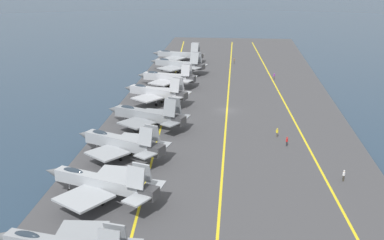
% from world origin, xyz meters
% --- Properties ---
extents(ground_plane, '(2000.00, 2000.00, 0.00)m').
position_xyz_m(ground_plane, '(0.00, 0.00, 0.00)').
color(ground_plane, '#23384C').
extents(carrier_deck, '(200.55, 47.48, 0.40)m').
position_xyz_m(carrier_deck, '(0.00, 0.00, 0.20)').
color(carrier_deck, '#424244').
rests_on(carrier_deck, ground).
extents(deck_stripe_foul_line, '(180.20, 10.98, 0.01)m').
position_xyz_m(deck_stripe_foul_line, '(0.00, -13.06, 0.40)').
color(deck_stripe_foul_line, yellow).
rests_on(deck_stripe_foul_line, carrier_deck).
extents(deck_stripe_centerline, '(180.49, 0.36, 0.01)m').
position_xyz_m(deck_stripe_centerline, '(0.00, 0.00, 0.40)').
color(deck_stripe_centerline, yellow).
rests_on(deck_stripe_centerline, carrier_deck).
extents(deck_stripe_edge_line, '(180.14, 12.00, 0.01)m').
position_xyz_m(deck_stripe_edge_line, '(0.00, 13.06, 0.40)').
color(deck_stripe_edge_line, yellow).
rests_on(deck_stripe_edge_line, carrier_deck).
extents(parked_jet_second, '(13.90, 17.39, 6.13)m').
position_xyz_m(parked_jet_second, '(-41.66, 15.56, 2.98)').
color(parked_jet_second, '#9EA3A8').
rests_on(parked_jet_second, carrier_deck).
extents(parked_jet_third, '(12.70, 16.52, 6.23)m').
position_xyz_m(parked_jet_third, '(-26.97, 16.48, 2.92)').
color(parked_jet_third, '#93999E').
rests_on(parked_jet_third, carrier_deck).
extents(parked_jet_fourth, '(12.60, 16.97, 6.44)m').
position_xyz_m(parked_jet_fourth, '(-11.91, 15.03, 2.76)').
color(parked_jet_fourth, gray).
rests_on(parked_jet_fourth, carrier_deck).
extents(parked_jet_fifth, '(12.71, 15.94, 6.58)m').
position_xyz_m(parked_jet_fifth, '(3.39, 15.72, 3.13)').
color(parked_jet_fifth, '#A8AAAF').
rests_on(parked_jet_fifth, carrier_deck).
extents(parked_jet_sixth, '(12.90, 15.49, 6.02)m').
position_xyz_m(parked_jet_sixth, '(19.28, 15.48, 2.73)').
color(parked_jet_sixth, '#A8AAAF').
rests_on(parked_jet_sixth, carrier_deck).
extents(parked_jet_seventh, '(13.65, 17.29, 6.45)m').
position_xyz_m(parked_jet_seventh, '(34.58, 14.64, 2.91)').
color(parked_jet_seventh, '#93999E').
rests_on(parked_jet_seventh, carrier_deck).
extents(parked_jet_eighth, '(12.97, 16.64, 6.35)m').
position_xyz_m(parked_jet_eighth, '(49.59, 16.14, 2.78)').
color(parked_jet_eighth, '#93999E').
rests_on(parked_jet_eighth, carrier_deck).
extents(crew_red_vest, '(0.45, 0.39, 1.69)m').
position_xyz_m(crew_red_vest, '(-19.67, -10.59, 1.33)').
color(crew_red_vest, '#232328').
rests_on(crew_red_vest, carrier_deck).
extents(crew_white_vest, '(0.46, 0.41, 1.73)m').
position_xyz_m(crew_white_vest, '(-32.83, -17.38, 1.35)').
color(crew_white_vest, '#383328').
rests_on(crew_white_vest, carrier_deck).
extents(crew_purple_vest, '(0.35, 0.44, 1.77)m').
position_xyz_m(crew_purple_vest, '(29.01, -11.83, 1.37)').
color(crew_purple_vest, '#4C473D').
rests_on(crew_purple_vest, carrier_deck).
extents(crew_yellow_vest, '(0.36, 0.44, 1.66)m').
position_xyz_m(crew_yellow_vest, '(-15.32, -9.27, 1.31)').
color(crew_yellow_vest, '#4C473D').
rests_on(crew_yellow_vest, carrier_deck).
extents(crew_brown_vest, '(0.40, 0.28, 1.81)m').
position_xyz_m(crew_brown_vest, '(48.67, -1.08, 1.40)').
color(crew_brown_vest, '#4C473D').
rests_on(crew_brown_vest, carrier_deck).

